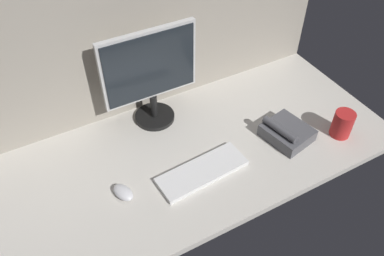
# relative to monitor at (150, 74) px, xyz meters

# --- Properties ---
(ground_plane) EXTENTS (1.80, 0.80, 0.03)m
(ground_plane) POSITION_rel_monitor_xyz_m (0.02, -0.25, -0.26)
(ground_plane) COLOR beige
(cubicle_wall_back) EXTENTS (1.80, 0.05, 0.74)m
(cubicle_wall_back) POSITION_rel_monitor_xyz_m (0.02, 0.12, 0.12)
(cubicle_wall_back) COLOR gray
(cubicle_wall_back) RESTS_ON ground_plane
(monitor) EXTENTS (0.42, 0.18, 0.45)m
(monitor) POSITION_rel_monitor_xyz_m (0.00, 0.00, 0.00)
(monitor) COLOR black
(monitor) RESTS_ON ground_plane
(keyboard) EXTENTS (0.38, 0.16, 0.02)m
(keyboard) POSITION_rel_monitor_xyz_m (0.03, -0.39, -0.24)
(keyboard) COLOR silver
(keyboard) RESTS_ON ground_plane
(mouse) EXTENTS (0.08, 0.11, 0.03)m
(mouse) POSITION_rel_monitor_xyz_m (-0.29, -0.34, -0.23)
(mouse) COLOR silver
(mouse) RESTS_ON ground_plane
(mug_red_plastic) EXTENTS (0.09, 0.09, 0.12)m
(mug_red_plastic) POSITION_rel_monitor_xyz_m (0.67, -0.49, -0.19)
(mug_red_plastic) COLOR red
(mug_red_plastic) RESTS_ON ground_plane
(desk_phone) EXTENTS (0.20, 0.22, 0.09)m
(desk_phone) POSITION_rel_monitor_xyz_m (0.45, -0.39, -0.21)
(desk_phone) COLOR #4C4C51
(desk_phone) RESTS_ON ground_plane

